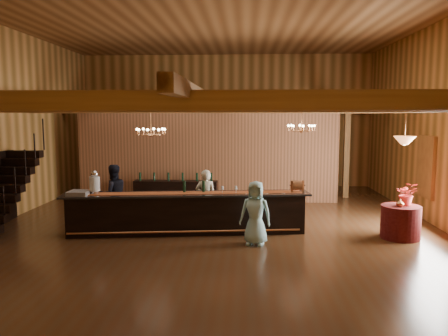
{
  "coord_description": "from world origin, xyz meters",
  "views": [
    {
      "loc": [
        0.84,
        -11.52,
        3.0
      ],
      "look_at": [
        0.22,
        0.88,
        1.49
      ],
      "focal_mm": 35.0,
      "sensor_mm": 36.0,
      "label": 1
    }
  ],
  "objects_px": {
    "chandelier_left": "(151,131)",
    "bartender": "(206,198)",
    "chandelier_right": "(301,128)",
    "guest": "(255,213)",
    "round_table": "(401,222)",
    "staff_second": "(113,194)",
    "tasting_bar": "(187,213)",
    "floor_plant": "(277,185)",
    "backbar_shelf": "(176,192)",
    "raffle_drum": "(297,185)",
    "pendant_lamp": "(405,140)",
    "beverage_dispenser": "(95,183)"
  },
  "relations": [
    {
      "from": "raffle_drum",
      "to": "round_table",
      "type": "height_order",
      "value": "raffle_drum"
    },
    {
      "from": "tasting_bar",
      "to": "chandelier_left",
      "type": "xyz_separation_m",
      "value": [
        -1.11,
        0.98,
        2.04
      ]
    },
    {
      "from": "raffle_drum",
      "to": "floor_plant",
      "type": "relative_size",
      "value": 0.29
    },
    {
      "from": "chandelier_right",
      "to": "floor_plant",
      "type": "bearing_deg",
      "value": 104.02
    },
    {
      "from": "chandelier_left",
      "to": "guest",
      "type": "distance_m",
      "value": 3.84
    },
    {
      "from": "chandelier_left",
      "to": "floor_plant",
      "type": "height_order",
      "value": "chandelier_left"
    },
    {
      "from": "beverage_dispenser",
      "to": "chandelier_right",
      "type": "relative_size",
      "value": 0.75
    },
    {
      "from": "pendant_lamp",
      "to": "chandelier_left",
      "type": "bearing_deg",
      "value": 169.66
    },
    {
      "from": "guest",
      "to": "beverage_dispenser",
      "type": "bearing_deg",
      "value": -175.1
    },
    {
      "from": "round_table",
      "to": "guest",
      "type": "height_order",
      "value": "guest"
    },
    {
      "from": "beverage_dispenser",
      "to": "round_table",
      "type": "xyz_separation_m",
      "value": [
        7.56,
        0.04,
        -0.92
      ]
    },
    {
      "from": "beverage_dispenser",
      "to": "chandelier_left",
      "type": "xyz_separation_m",
      "value": [
        1.18,
        1.21,
        1.24
      ]
    },
    {
      "from": "beverage_dispenser",
      "to": "guest",
      "type": "bearing_deg",
      "value": -9.35
    },
    {
      "from": "tasting_bar",
      "to": "beverage_dispenser",
      "type": "bearing_deg",
      "value": 178.73
    },
    {
      "from": "bartender",
      "to": "guest",
      "type": "bearing_deg",
      "value": 128.34
    },
    {
      "from": "tasting_bar",
      "to": "guest",
      "type": "bearing_deg",
      "value": -34.18
    },
    {
      "from": "chandelier_right",
      "to": "staff_second",
      "type": "bearing_deg",
      "value": -165.26
    },
    {
      "from": "backbar_shelf",
      "to": "staff_second",
      "type": "relative_size",
      "value": 1.7
    },
    {
      "from": "raffle_drum",
      "to": "chandelier_right",
      "type": "relative_size",
      "value": 0.42
    },
    {
      "from": "floor_plant",
      "to": "staff_second",
      "type": "bearing_deg",
      "value": -143.43
    },
    {
      "from": "round_table",
      "to": "floor_plant",
      "type": "relative_size",
      "value": 0.81
    },
    {
      "from": "guest",
      "to": "backbar_shelf",
      "type": "bearing_deg",
      "value": 133.98
    },
    {
      "from": "beverage_dispenser",
      "to": "pendant_lamp",
      "type": "distance_m",
      "value": 7.63
    },
    {
      "from": "bartender",
      "to": "guest",
      "type": "relative_size",
      "value": 1.03
    },
    {
      "from": "bartender",
      "to": "round_table",
      "type": "bearing_deg",
      "value": 169.06
    },
    {
      "from": "chandelier_right",
      "to": "round_table",
      "type": "bearing_deg",
      "value": -48.61
    },
    {
      "from": "pendant_lamp",
      "to": "guest",
      "type": "height_order",
      "value": "pendant_lamp"
    },
    {
      "from": "beverage_dispenser",
      "to": "chandelier_left",
      "type": "relative_size",
      "value": 0.75
    },
    {
      "from": "tasting_bar",
      "to": "bartender",
      "type": "relative_size",
      "value": 4.07
    },
    {
      "from": "staff_second",
      "to": "tasting_bar",
      "type": "bearing_deg",
      "value": 124.92
    },
    {
      "from": "chandelier_left",
      "to": "bartender",
      "type": "bearing_deg",
      "value": -6.64
    },
    {
      "from": "round_table",
      "to": "chandelier_left",
      "type": "xyz_separation_m",
      "value": [
        -6.38,
        1.16,
        2.16
      ]
    },
    {
      "from": "chandelier_left",
      "to": "guest",
      "type": "height_order",
      "value": "chandelier_left"
    },
    {
      "from": "tasting_bar",
      "to": "pendant_lamp",
      "type": "bearing_deg",
      "value": -8.87
    },
    {
      "from": "chandelier_left",
      "to": "chandelier_right",
      "type": "height_order",
      "value": "same"
    },
    {
      "from": "bartender",
      "to": "staff_second",
      "type": "distance_m",
      "value": 2.57
    },
    {
      "from": "tasting_bar",
      "to": "round_table",
      "type": "height_order",
      "value": "tasting_bar"
    },
    {
      "from": "tasting_bar",
      "to": "bartender",
      "type": "bearing_deg",
      "value": 56.69
    },
    {
      "from": "beverage_dispenser",
      "to": "staff_second",
      "type": "bearing_deg",
      "value": 83.79
    },
    {
      "from": "raffle_drum",
      "to": "bartender",
      "type": "height_order",
      "value": "bartender"
    },
    {
      "from": "backbar_shelf",
      "to": "chandelier_left",
      "type": "height_order",
      "value": "chandelier_left"
    },
    {
      "from": "staff_second",
      "to": "guest",
      "type": "distance_m",
      "value": 4.26
    },
    {
      "from": "backbar_shelf",
      "to": "chandelier_left",
      "type": "bearing_deg",
      "value": -92.81
    },
    {
      "from": "bartender",
      "to": "raffle_drum",
      "type": "bearing_deg",
      "value": 168.41
    },
    {
      "from": "chandelier_left",
      "to": "floor_plant",
      "type": "bearing_deg",
      "value": 42.7
    },
    {
      "from": "backbar_shelf",
      "to": "guest",
      "type": "height_order",
      "value": "guest"
    },
    {
      "from": "tasting_bar",
      "to": "beverage_dispenser",
      "type": "distance_m",
      "value": 2.43
    },
    {
      "from": "floor_plant",
      "to": "tasting_bar",
      "type": "bearing_deg",
      "value": -120.49
    },
    {
      "from": "pendant_lamp",
      "to": "bartender",
      "type": "xyz_separation_m",
      "value": [
        -4.87,
        0.99,
        -1.63
      ]
    },
    {
      "from": "raffle_drum",
      "to": "staff_second",
      "type": "relative_size",
      "value": 0.21
    }
  ]
}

